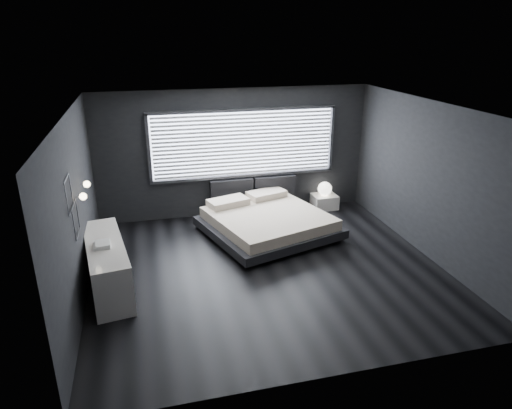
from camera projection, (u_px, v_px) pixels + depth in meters
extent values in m
plane|color=black|center=(268.00, 269.00, 8.02)|extent=(6.00, 6.00, 0.00)
plane|color=silver|center=(269.00, 109.00, 7.01)|extent=(6.00, 6.00, 0.00)
cube|color=black|center=(235.00, 153.00, 10.01)|extent=(6.00, 0.04, 2.80)
cube|color=black|center=(336.00, 276.00, 5.03)|extent=(6.00, 0.04, 2.80)
cube|color=black|center=(76.00, 211.00, 6.83)|extent=(0.04, 5.50, 2.80)
cube|color=black|center=(429.00, 180.00, 8.20)|extent=(0.04, 5.50, 2.80)
cube|color=white|center=(244.00, 143.00, 9.96)|extent=(4.00, 0.02, 1.38)
cube|color=#47474C|center=(148.00, 149.00, 9.47)|extent=(0.06, 0.08, 1.48)
cube|color=#47474C|center=(331.00, 139.00, 10.40)|extent=(0.06, 0.08, 1.48)
cube|color=#47474C|center=(244.00, 110.00, 9.67)|extent=(4.14, 0.08, 0.06)
cube|color=#47474C|center=(244.00, 176.00, 10.19)|extent=(4.14, 0.08, 0.06)
cube|color=silver|center=(244.00, 144.00, 9.90)|extent=(3.94, 0.03, 1.32)
cube|color=black|center=(232.00, 191.00, 10.18)|extent=(0.96, 0.16, 0.52)
cube|color=black|center=(275.00, 187.00, 10.41)|extent=(0.96, 0.16, 0.52)
cylinder|color=silver|center=(78.00, 197.00, 6.82)|extent=(0.10, 0.02, 0.02)
sphere|color=#FFE5B7|center=(83.00, 196.00, 6.83)|extent=(0.11, 0.11, 0.11)
cylinder|color=silver|center=(82.00, 184.00, 7.36)|extent=(0.10, 0.02, 0.02)
sphere|color=#FFE5B7|center=(87.00, 184.00, 7.38)|extent=(0.11, 0.11, 0.11)
cube|color=#47474C|center=(66.00, 178.00, 6.10)|extent=(0.01, 0.46, 0.02)
cube|color=#47474C|center=(71.00, 210.00, 6.26)|extent=(0.01, 0.46, 0.02)
cube|color=#47474C|center=(71.00, 189.00, 6.39)|extent=(0.01, 0.02, 0.46)
cube|color=#47474C|center=(67.00, 200.00, 5.97)|extent=(0.01, 0.02, 0.46)
cube|color=#47474C|center=(73.00, 205.00, 6.49)|extent=(0.01, 0.46, 0.02)
cube|color=#47474C|center=(78.00, 234.00, 6.66)|extent=(0.01, 0.46, 0.02)
cube|color=#47474C|center=(78.00, 214.00, 6.78)|extent=(0.01, 0.02, 0.46)
cube|color=#47474C|center=(74.00, 226.00, 6.37)|extent=(0.01, 0.02, 0.46)
cube|color=black|center=(248.00, 263.00, 8.14)|extent=(0.16, 0.16, 0.09)
cube|color=black|center=(335.00, 238.00, 9.11)|extent=(0.16, 0.16, 0.09)
cube|color=black|center=(204.00, 228.00, 9.58)|extent=(0.16, 0.16, 0.09)
cube|color=black|center=(284.00, 209.00, 10.56)|extent=(0.16, 0.16, 0.09)
cube|color=black|center=(268.00, 227.00, 9.30)|extent=(2.90, 2.82, 0.17)
cube|color=beige|center=(268.00, 218.00, 9.23)|extent=(2.61, 2.61, 0.21)
cube|color=beige|center=(228.00, 202.00, 9.60)|extent=(0.93, 0.67, 0.14)
cube|color=beige|center=(267.00, 194.00, 10.06)|extent=(0.93, 0.67, 0.14)
cube|color=white|center=(324.00, 202.00, 10.70)|extent=(0.57, 0.48, 0.33)
sphere|color=white|center=(325.00, 189.00, 10.56)|extent=(0.32, 0.32, 0.32)
cube|color=white|center=(107.00, 265.00, 7.32)|extent=(0.85, 2.07, 0.80)
cube|color=#47474C|center=(125.00, 262.00, 7.43)|extent=(0.30, 1.96, 0.78)
cube|color=white|center=(102.00, 245.00, 7.06)|extent=(0.27, 0.34, 0.04)
cube|color=white|center=(102.00, 243.00, 7.03)|extent=(0.25, 0.32, 0.03)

